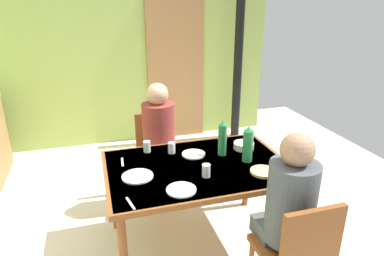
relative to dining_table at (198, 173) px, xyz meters
name	(u,v)px	position (x,y,z in m)	size (l,w,h in m)	color
ground_plane	(154,247)	(-0.36, 0.05, -0.66)	(6.24, 6.24, 0.00)	silver
wall_back	(116,46)	(-0.36, 2.45, 0.67)	(4.26, 0.10, 2.66)	#A1BA5A
door_wooden	(176,69)	(0.43, 2.37, 0.34)	(0.80, 0.05, 2.00)	#9E6D41
stove_pipe_column	(239,45)	(1.25, 2.10, 0.67)	(0.12, 0.12, 2.66)	black
dining_table	(198,173)	(0.00, 0.00, 0.00)	(1.40, 0.95, 0.73)	brown
chair_near_diner	(297,252)	(0.37, -0.83, -0.16)	(0.40, 0.40, 0.87)	brown
chair_far_diner	(157,151)	(-0.16, 0.83, -0.16)	(0.40, 0.40, 0.87)	brown
person_near_diner	(290,200)	(0.37, -0.69, 0.12)	(0.30, 0.37, 0.77)	#4D5955
person_far_diner	(159,130)	(-0.16, 0.69, 0.12)	(0.30, 0.37, 0.77)	maroon
water_bottle_green_near	(222,139)	(0.25, 0.12, 0.21)	(0.07, 0.07, 0.30)	#297E47
water_bottle_green_far	(248,145)	(0.39, -0.04, 0.20)	(0.08, 0.08, 0.29)	#288346
serving_bowl_center	(244,146)	(0.47, 0.18, 0.10)	(0.17, 0.17, 0.06)	silver
dinner_plate_near_left	(194,154)	(0.02, 0.18, 0.07)	(0.19, 0.19, 0.01)	white
dinner_plate_near_right	(138,176)	(-0.47, -0.05, 0.07)	(0.22, 0.22, 0.01)	white
dinner_plate_far_center	(181,190)	(-0.22, -0.32, 0.07)	(0.20, 0.20, 0.01)	white
drinking_glass_by_near_diner	(206,171)	(0.00, -0.18, 0.12)	(0.06, 0.06, 0.09)	silver
drinking_glass_by_far_diner	(172,148)	(-0.14, 0.27, 0.11)	(0.06, 0.06, 0.09)	silver
drinking_glass_spare_center	(147,147)	(-0.33, 0.35, 0.11)	(0.06, 0.06, 0.09)	silver
bread_plate_sliced	(263,172)	(0.42, -0.25, 0.08)	(0.19, 0.19, 0.02)	#DBB77A
cutlery_knife_near	(122,162)	(-0.55, 0.22, 0.07)	(0.15, 0.02, 0.00)	silver
cutlery_fork_near	(130,203)	(-0.56, -0.37, 0.07)	(0.15, 0.02, 0.00)	silver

